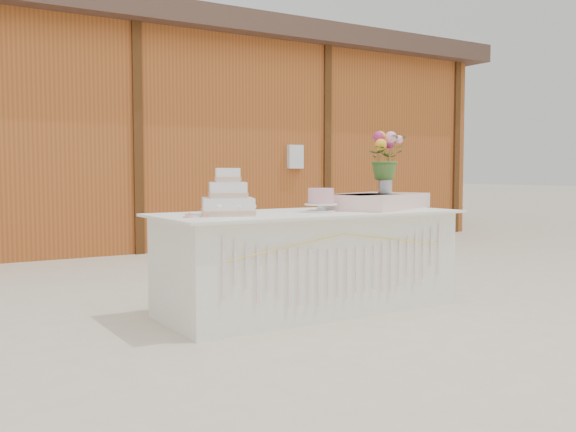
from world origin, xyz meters
The scene contains 9 objects.
ground centered at (0.00, 0.00, 0.00)m, with size 80.00×80.00×0.00m, color beige.
barn centered at (-0.01, 5.99, 1.68)m, with size 12.60×4.60×3.30m.
cake_table centered at (0.00, 0.00, 0.39)m, with size 2.40×1.00×0.77m.
wedding_cake centered at (-0.69, 0.02, 0.88)m, with size 0.49×0.49×0.34m.
pink_cake_stand centered at (0.07, -0.06, 0.87)m, with size 0.25×0.25×0.18m.
satin_runner centered at (0.72, 0.05, 0.83)m, with size 0.99×0.57×0.12m, color #FFD7CD.
flower_vase centered at (0.85, 0.10, 0.98)m, with size 0.12×0.12×0.16m, color silver.
bouquet centered at (0.85, 0.10, 1.25)m, with size 0.34×0.29×0.38m, color #406829.
loose_flowers centered at (-0.99, 0.02, 0.78)m, with size 0.14×0.34×0.02m, color #CC7C96, non-canonical shape.
Camera 1 is at (-2.75, -4.12, 1.08)m, focal length 40.00 mm.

